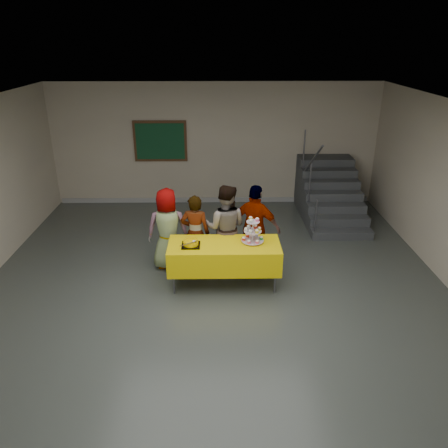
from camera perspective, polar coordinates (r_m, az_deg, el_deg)
The scene contains 10 objects.
room_shell at distance 5.97m, azimuth -1.44°, elevation 5.38°, with size 10.00×10.04×3.02m.
bake_table at distance 7.40m, azimuth 0.02°, elevation -4.13°, with size 1.88×0.78×0.77m.
cupcake_stand at distance 7.32m, azimuth 3.77°, elevation -1.14°, with size 0.38×0.38×0.44m.
bear_cake at distance 7.24m, azimuth -4.36°, elevation -2.43°, with size 0.32×0.36×0.12m.
schoolchild_a at distance 7.95m, azimuth -7.36°, elevation -0.67°, with size 0.74×0.48×1.52m, color slate.
schoolchild_b at distance 7.85m, azimuth -3.77°, elevation -1.20°, with size 0.52×0.34×1.43m, color slate.
schoolchild_c at distance 7.86m, azimuth 0.18°, elevation -0.45°, with size 0.78×0.61×1.60m, color slate.
schoolchild_d at distance 7.88m, azimuth 4.10°, elevation -0.46°, with size 0.93×0.39×1.59m, color slate.
staircase at distance 10.72m, azimuth 13.43°, elevation 3.75°, with size 1.30×2.40×2.04m.
noticeboard at distance 10.97m, azimuth -8.33°, elevation 10.65°, with size 1.30×0.05×1.00m.
Camera 1 is at (0.06, -5.66, 3.98)m, focal length 35.00 mm.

